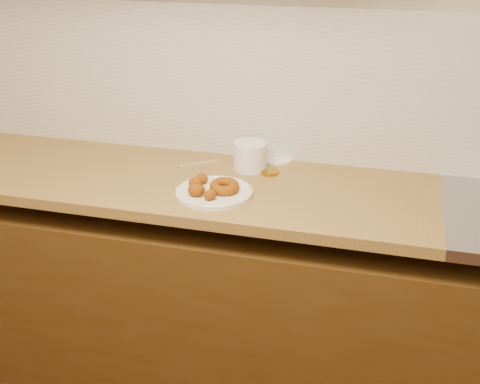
% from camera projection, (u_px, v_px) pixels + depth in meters
% --- Properties ---
extents(wall_back, '(4.00, 0.02, 2.70)m').
position_uv_depth(wall_back, '(317.00, 48.00, 2.24)').
color(wall_back, '#B7A88B').
rests_on(wall_back, ground).
extents(base_cabinet, '(3.60, 0.60, 0.77)m').
position_uv_depth(base_cabinet, '(292.00, 309.00, 2.37)').
color(base_cabinet, '#493012').
rests_on(base_cabinet, floor).
extents(butcher_block, '(2.30, 0.62, 0.04)m').
position_uv_depth(butcher_block, '(131.00, 177.00, 2.32)').
color(butcher_block, olive).
rests_on(butcher_block, base_cabinet).
extents(backsplash, '(3.60, 0.02, 0.60)m').
position_uv_depth(backsplash, '(314.00, 88.00, 2.29)').
color(backsplash, beige).
rests_on(backsplash, wall_back).
extents(donut_plate, '(0.27, 0.27, 0.02)m').
position_uv_depth(donut_plate, '(214.00, 192.00, 2.12)').
color(donut_plate, white).
rests_on(donut_plate, butcher_block).
extents(ring_donut, '(0.14, 0.14, 0.05)m').
position_uv_depth(ring_donut, '(224.00, 186.00, 2.10)').
color(ring_donut, '#7D410B').
rests_on(ring_donut, donut_plate).
extents(fried_dough_chunks, '(0.13, 0.19, 0.05)m').
position_uv_depth(fried_dough_chunks, '(200.00, 187.00, 2.10)').
color(fried_dough_chunks, '#7D410B').
rests_on(fried_dough_chunks, donut_plate).
extents(plastic_tub, '(0.14, 0.14, 0.11)m').
position_uv_depth(plastic_tub, '(250.00, 156.00, 2.32)').
color(plastic_tub, white).
rests_on(plastic_tub, butcher_block).
extents(tub_lid, '(0.16, 0.16, 0.01)m').
position_uv_depth(tub_lid, '(277.00, 159.00, 2.43)').
color(tub_lid, white).
rests_on(tub_lid, butcher_block).
extents(brass_jar_lid, '(0.08, 0.08, 0.01)m').
position_uv_depth(brass_jar_lid, '(269.00, 172.00, 2.30)').
color(brass_jar_lid, '#A47615').
rests_on(brass_jar_lid, butcher_block).
extents(wooden_utensil, '(0.14, 0.11, 0.01)m').
position_uv_depth(wooden_utensil, '(199.00, 164.00, 2.37)').
color(wooden_utensil, tan).
rests_on(wooden_utensil, butcher_block).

